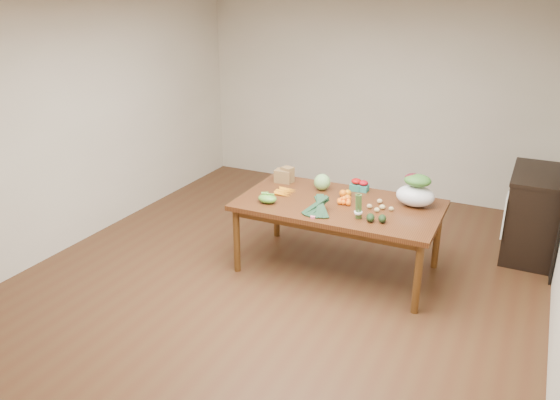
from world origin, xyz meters
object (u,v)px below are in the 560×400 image
at_px(paper_bag, 283,175).
at_px(cabinet, 532,213).
at_px(kale_bunch, 317,207).
at_px(cabbage, 322,182).
at_px(mandarin_cluster, 344,200).
at_px(salad_bag, 416,192).
at_px(dining_table, 338,237).
at_px(asparagus_bundle, 359,206).

bearing_deg(paper_bag, cabinet, 21.02).
bearing_deg(kale_bunch, paper_bag, 133.87).
xyz_separation_m(cabbage, kale_bunch, (0.21, -0.65, -0.01)).
bearing_deg(paper_bag, kale_bunch, -45.31).
height_order(mandarin_cluster, salad_bag, salad_bag).
distance_m(mandarin_cluster, kale_bunch, 0.40).
distance_m(dining_table, mandarin_cluster, 0.42).
xyz_separation_m(dining_table, salad_bag, (0.70, 0.26, 0.52)).
bearing_deg(asparagus_bundle, cabinet, 46.50).
xyz_separation_m(paper_bag, salad_bag, (1.48, -0.06, 0.06)).
bearing_deg(cabbage, mandarin_cluster, -38.68).
xyz_separation_m(cabinet, asparagus_bundle, (-1.48, -1.60, 0.40)).
height_order(paper_bag, salad_bag, salad_bag).
bearing_deg(asparagus_bundle, paper_bag, 149.17).
bearing_deg(cabbage, kale_bunch, -72.30).
relative_size(cabinet, salad_bag, 2.69).
bearing_deg(salad_bag, cabbage, 178.84).
bearing_deg(mandarin_cluster, dining_table, -179.22).
bearing_deg(salad_bag, kale_bunch, -141.34).
relative_size(paper_bag, mandarin_cluster, 1.36).
bearing_deg(salad_bag, paper_bag, 177.57).
xyz_separation_m(cabinet, mandarin_cluster, (-1.73, -1.30, 0.32)).
bearing_deg(asparagus_bundle, salad_bag, 53.49).
relative_size(cabbage, salad_bag, 0.46).
xyz_separation_m(kale_bunch, asparagus_bundle, (0.39, 0.07, 0.05)).
xyz_separation_m(paper_bag, kale_bunch, (0.69, -0.70, -0.01)).
distance_m(kale_bunch, salad_bag, 1.01).
bearing_deg(cabbage, cabinet, 26.27).
relative_size(paper_bag, cabbage, 1.40).
relative_size(cabinet, paper_bag, 4.16).
height_order(paper_bag, asparagus_bundle, asparagus_bundle).
height_order(dining_table, paper_bag, paper_bag).
bearing_deg(paper_bag, mandarin_cluster, -21.24).
bearing_deg(paper_bag, salad_bag, -2.43).
relative_size(mandarin_cluster, kale_bunch, 0.45).
relative_size(cabbage, kale_bunch, 0.44).
bearing_deg(cabinet, paper_bag, -158.98).
xyz_separation_m(mandarin_cluster, salad_bag, (0.65, 0.26, 0.11)).
xyz_separation_m(mandarin_cluster, asparagus_bundle, (0.25, -0.30, 0.08)).
xyz_separation_m(cabinet, cabbage, (-2.08, -1.02, 0.37)).
bearing_deg(cabinet, kale_bunch, -138.08).
relative_size(dining_table, cabbage, 11.49).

